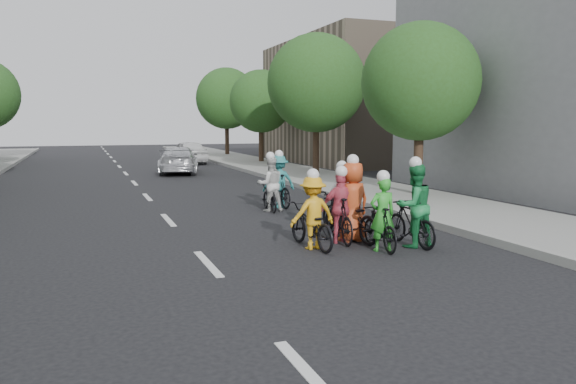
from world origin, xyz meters
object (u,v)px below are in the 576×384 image
cyclist_2 (312,219)px  follow_car_lead (179,160)px  cyclist_3 (340,214)px  cyclist_7 (279,185)px  cyclist_5 (381,223)px  cyclist_6 (270,190)px  cyclist_4 (351,211)px  cyclist_0 (340,211)px  cyclist_1 (413,213)px  follow_car_trail (188,152)px

cyclist_2 → follow_car_lead: bearing=-96.6°
cyclist_3 → cyclist_7: (0.45, 5.31, 0.07)m
cyclist_5 → cyclist_6: size_ratio=0.94×
cyclist_4 → cyclist_7: (0.16, 5.26, 0.02)m
cyclist_2 → cyclist_7: 5.78m
cyclist_0 → cyclist_6: cyclist_6 is taller
cyclist_0 → cyclist_1: bearing=118.0°
cyclist_0 → cyclist_3: size_ratio=1.10×
cyclist_1 → cyclist_5: 0.83m
cyclist_5 → cyclist_7: size_ratio=0.93×
cyclist_0 → follow_car_trail: 24.69m
cyclist_7 → follow_car_trail: size_ratio=0.41×
cyclist_1 → cyclist_4: cyclist_4 is taller
cyclist_6 → follow_car_lead: (-0.46, 13.59, 0.06)m
cyclist_2 → cyclist_3: size_ratio=1.07×
cyclist_2 → cyclist_3: bearing=-163.0°
follow_car_trail → cyclist_3: bearing=82.4°
cyclist_6 → follow_car_trail: bearing=-88.8°
cyclist_5 → follow_car_lead: 19.31m
cyclist_5 → cyclist_2: bearing=-23.7°
cyclist_1 → cyclist_2: size_ratio=1.04×
cyclist_3 → cyclist_5: 1.08m
follow_car_trail → cyclist_6: bearing=81.6°
cyclist_5 → cyclist_6: cyclist_6 is taller
cyclist_0 → cyclist_4: cyclist_4 is taller
cyclist_3 → follow_car_trail: cyclist_3 is taller
cyclist_5 → cyclist_6: (-0.47, 5.70, 0.06)m
cyclist_6 → follow_car_trail: 20.74m
cyclist_3 → cyclist_5: bearing=120.1°
cyclist_6 → cyclist_7: bearing=-124.1°
cyclist_1 → follow_car_trail: 26.31m
follow_car_trail → cyclist_0: bearing=83.1°
cyclist_2 → follow_car_trail: (2.09, 25.75, 0.14)m
cyclist_1 → cyclist_7: 6.26m
cyclist_1 → cyclist_5: bearing=1.5°
cyclist_3 → cyclist_7: 5.33m
cyclist_3 → cyclist_4: size_ratio=0.85×
cyclist_5 → cyclist_6: bearing=-81.6°
cyclist_4 → cyclist_7: 5.26m
cyclist_1 → cyclist_2: (-2.06, 0.56, -0.11)m
cyclist_0 → cyclist_1: (0.90, -1.64, 0.15)m
cyclist_2 → cyclist_3: (0.80, 0.33, 0.01)m
cyclist_0 → cyclist_5: 1.73m
cyclist_0 → follow_car_lead: (-0.85, 17.57, 0.12)m
cyclist_2 → cyclist_7: size_ratio=1.03×
cyclist_2 → follow_car_trail: cyclist_2 is taller
cyclist_0 → follow_car_trail: size_ratio=0.43×
cyclist_1 → cyclist_6: cyclist_1 is taller
cyclist_1 → follow_car_lead: 19.29m
cyclist_1 → cyclist_3: (-1.26, 0.90, -0.10)m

